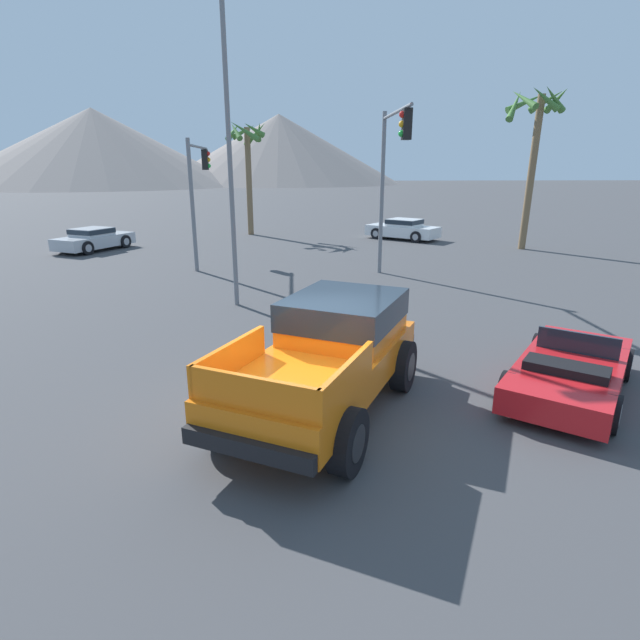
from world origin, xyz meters
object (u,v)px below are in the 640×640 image
object	(u,v)px
street_lamp_post	(228,122)
palm_tree_tall	(535,128)
orange_pickup_truck	(331,348)
traffic_light_crosswalk	(391,162)
red_convertible_car	(570,372)
palm_tree_short	(247,150)
traffic_light_main	(199,178)
parked_car_white	(403,229)
parked_car_silver	(94,239)

from	to	relation	value
street_lamp_post	palm_tree_tall	distance (m)	17.28
orange_pickup_truck	traffic_light_crosswalk	xyz separation A→B (m)	(2.84, 10.00, 3.20)
traffic_light_crosswalk	red_convertible_car	bearing A→B (deg)	9.83
palm_tree_short	traffic_light_main	bearing A→B (deg)	-97.29
red_convertible_car	palm_tree_short	bearing A→B (deg)	145.74
red_convertible_car	parked_car_white	size ratio (longest dim) A/B	0.99
traffic_light_main	street_lamp_post	distance (m)	7.68
palm_tree_short	palm_tree_tall	bearing A→B (deg)	-24.65
red_convertible_car	palm_tree_short	xyz separation A→B (m)	(-7.86, 23.90, 4.70)
orange_pickup_truck	parked_car_white	size ratio (longest dim) A/B	1.25
street_lamp_post	palm_tree_short	world-z (taller)	street_lamp_post
parked_car_silver	traffic_light_crosswalk	world-z (taller)	traffic_light_crosswalk
traffic_light_crosswalk	palm_tree_short	size ratio (longest dim) A/B	0.89
orange_pickup_truck	parked_car_white	distance (m)	22.15
traffic_light_crosswalk	traffic_light_main	bearing A→B (deg)	-119.09
parked_car_white	traffic_light_crosswalk	world-z (taller)	traffic_light_crosswalk
street_lamp_post	parked_car_white	bearing A→B (deg)	59.97
parked_car_white	palm_tree_short	world-z (taller)	palm_tree_short
parked_car_white	traffic_light_crosswalk	distance (m)	12.31
parked_car_silver	traffic_light_crosswalk	xyz separation A→B (m)	(13.69, -8.11, 3.70)
orange_pickup_truck	red_convertible_car	world-z (taller)	orange_pickup_truck
traffic_light_main	street_lamp_post	size ratio (longest dim) A/B	0.58
orange_pickup_truck	red_convertible_car	size ratio (longest dim) A/B	1.26
orange_pickup_truck	parked_car_white	world-z (taller)	orange_pickup_truck
palm_tree_tall	palm_tree_short	bearing A→B (deg)	155.35
traffic_light_main	parked_car_white	bearing A→B (deg)	-55.55
traffic_light_main	palm_tree_tall	xyz separation A→B (m)	(15.94, 3.28, 2.26)
traffic_light_main	traffic_light_crosswalk	size ratio (longest dim) A/B	0.85
street_lamp_post	palm_tree_short	size ratio (longest dim) A/B	1.32
traffic_light_crosswalk	street_lamp_post	bearing A→B (deg)	-60.01
traffic_light_crosswalk	palm_tree_tall	size ratio (longest dim) A/B	0.77
orange_pickup_truck	palm_tree_short	bearing A→B (deg)	124.63
parked_car_white	palm_tree_short	xyz separation A→B (m)	(-9.22, 2.80, 4.50)
street_lamp_post	parked_car_silver	bearing A→B (deg)	127.13
parked_car_white	palm_tree_tall	world-z (taller)	palm_tree_tall
red_convertible_car	street_lamp_post	distance (m)	10.83
parked_car_silver	palm_tree_tall	size ratio (longest dim) A/B	0.55
orange_pickup_truck	parked_car_silver	distance (m)	21.12
traffic_light_main	traffic_light_crosswalk	distance (m)	8.54
traffic_light_crosswalk	parked_car_white	bearing A→B (deg)	164.92
street_lamp_post	traffic_light_main	bearing A→B (deg)	106.99
parked_car_white	traffic_light_main	world-z (taller)	traffic_light_main
red_convertible_car	traffic_light_crosswalk	distance (m)	10.63
red_convertible_car	traffic_light_crosswalk	world-z (taller)	traffic_light_crosswalk
parked_car_white	traffic_light_main	size ratio (longest dim) A/B	0.83
red_convertible_car	traffic_light_main	size ratio (longest dim) A/B	0.82
parked_car_white	parked_car_silver	bearing A→B (deg)	140.64
orange_pickup_truck	traffic_light_crosswalk	distance (m)	10.88
palm_tree_tall	orange_pickup_truck	bearing A→B (deg)	-123.06
red_convertible_car	street_lamp_post	xyz separation A→B (m)	(-6.94, 6.73, 4.89)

